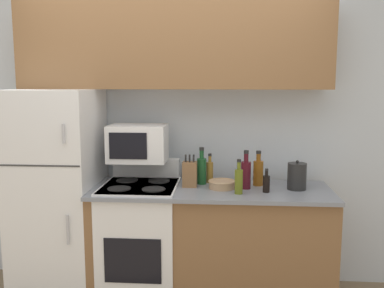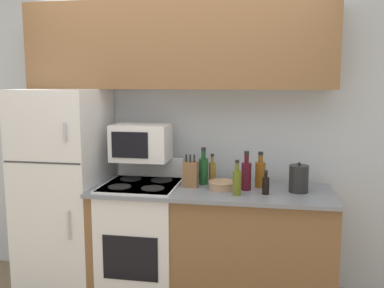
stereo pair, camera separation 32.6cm
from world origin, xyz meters
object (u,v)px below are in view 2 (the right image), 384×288
bottle_vinegar (212,172)px  bottle_soy_sauce (266,185)px  bottle_whiskey (260,173)px  stove (142,239)px  bowl (222,185)px  kettle (299,179)px  microwave (141,142)px  bottle_wine_green (203,170)px  bottle_wine_red (246,175)px  refrigerator (65,190)px  knife_block (190,174)px  bottle_olive_oil (237,181)px

bottle_vinegar → bottle_soy_sauce: bearing=-33.3°
bottle_whiskey → stove: bearing=-172.5°
bowl → bottle_vinegar: 0.22m
bowl → kettle: size_ratio=0.93×
stove → bowl: size_ratio=5.21×
microwave → kettle: microwave is taller
bowl → bottle_wine_green: bearing=141.4°
bottle_wine_red → bottle_wine_green: bearing=160.2°
refrigerator → knife_block: 1.09m
refrigerator → knife_block: size_ratio=6.53×
bottle_whiskey → bottle_soy_sauce: bearing=-78.1°
stove → knife_block: bearing=5.5°
knife_block → bottle_whiskey: bearing=9.0°
bottle_olive_oil → bottle_wine_green: bearing=135.4°
bottle_whiskey → bottle_wine_green: bottle_wine_green is taller
kettle → bottle_olive_oil: bearing=-159.7°
refrigerator → bottle_olive_oil: size_ratio=6.52×
microwave → bowl: bearing=-11.1°
bottle_wine_red → bottle_whiskey: (0.10, 0.11, -0.01)m
knife_block → kettle: knife_block is taller
refrigerator → bottle_wine_red: size_ratio=5.65×
bottle_olive_oil → bottle_vinegar: (-0.23, 0.34, -0.01)m
bottle_vinegar → bowl: bearing=-62.0°
kettle → microwave: bearing=174.6°
refrigerator → bottle_vinegar: (1.23, 0.14, 0.18)m
bottle_wine_red → bottle_wine_green: (-0.35, 0.13, 0.00)m
stove → bottle_wine_red: (0.83, 0.01, 0.56)m
refrigerator → bottle_wine_green: bearing=4.0°
bottle_wine_red → bottle_soy_sauce: (0.15, -0.10, -0.05)m
bottle_wine_red → bottle_wine_green: size_ratio=1.00×
bottle_olive_oil → bottle_vinegar: bottle_olive_oil is taller
bottle_vinegar → microwave: bearing=-174.5°
bottle_wine_red → bottle_soy_sauce: bottle_wine_red is taller
stove → bowl: stove is taller
bottle_wine_red → bottle_whiskey: bearing=47.1°
bottle_whiskey → bottle_wine_green: (-0.45, 0.01, 0.01)m
bottle_vinegar → bottle_wine_green: bearing=-137.8°
bottle_soy_sauce → bottle_olive_oil: bearing=-164.4°
refrigerator → bottle_soy_sauce: 1.67m
microwave → bottle_vinegar: microwave is taller
bottle_wine_red → kettle: 0.39m
bottle_whiskey → bottle_wine_green: 0.45m
bowl → bottle_soy_sauce: 0.35m
bottle_soy_sauce → kettle: 0.27m
bottle_wine_red → bottle_wine_green: same height
refrigerator → bottle_whiskey: 1.63m
bottle_soy_sauce → bottle_olive_oil: 0.22m
bottle_soy_sauce → bottle_vinegar: bearing=146.7°
refrigerator → bowl: bearing=-2.2°
bottle_soy_sauce → bottle_olive_oil: size_ratio=0.69×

